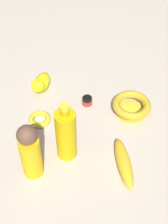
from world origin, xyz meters
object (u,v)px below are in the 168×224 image
at_px(banana, 124,163).
at_px(person_figure_adult, 30,152).
at_px(bangle, 40,119).
at_px(bowl, 131,106).
at_px(bottle_tall, 66,134).
at_px(nail_polish_jar, 87,101).
at_px(cat_figurine, 41,83).

height_order(banana, person_figure_adult, person_figure_adult).
height_order(banana, bangle, banana).
xyz_separation_m(bowl, person_figure_adult, (-0.30, 0.31, 0.07)).
height_order(bowl, bottle_tall, bottle_tall).
bearing_deg(bottle_tall, bowl, -44.75).
bearing_deg(person_figure_adult, bowl, -46.13).
bearing_deg(nail_polish_jar, bottle_tall, 170.37).
distance_m(nail_polish_jar, bangle, 0.20).
bearing_deg(banana, nail_polish_jar, -165.56).
distance_m(bottle_tall, bangle, 0.20).
xyz_separation_m(nail_polish_jar, bangle, (-0.11, 0.16, -0.01)).
bearing_deg(banana, cat_figurine, -148.79).
distance_m(cat_figurine, bottle_tall, 0.35).
height_order(bowl, bangle, bowl).
bearing_deg(person_figure_adult, bottle_tall, -49.35).
bearing_deg(bottle_tall, banana, -99.61).
bearing_deg(bowl, person_figure_adult, 133.87).
bearing_deg(banana, person_figure_adult, -94.63).
bearing_deg(bottle_tall, person_figure_adult, 130.65).
bearing_deg(bangle, bottle_tall, -137.37).
bearing_deg(bottle_tall, bangle, 42.63).
bearing_deg(person_figure_adult, banana, -80.03).
height_order(bowl, banana, bowl).
distance_m(bowl, bottle_tall, 0.31).
relative_size(nail_polish_jar, bangle, 0.49).
relative_size(bangle, person_figure_adult, 0.37).
bearing_deg(banana, bowl, 161.04).
bearing_deg(cat_figurine, nail_polish_jar, -107.31).
xyz_separation_m(banana, bottle_tall, (0.03, 0.19, 0.08)).
xyz_separation_m(bowl, bottle_tall, (-0.22, 0.21, 0.07)).
distance_m(bottle_tall, person_figure_adult, 0.13).
bearing_deg(bangle, banana, -117.73).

